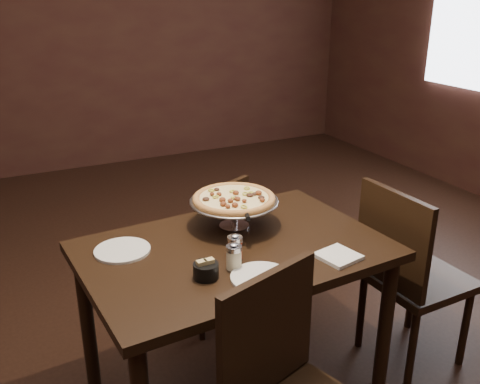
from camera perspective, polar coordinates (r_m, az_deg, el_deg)
name	(u,v)px	position (r m, az deg, el deg)	size (l,w,h in m)	color
room	(231,77)	(2.08, -0.91, 12.20)	(6.04, 7.04, 2.84)	black
dining_table	(234,268)	(2.20, -0.59, -8.13)	(1.25, 0.87, 0.75)	black
pizza_stand	(234,199)	(2.28, -0.65, -0.75)	(0.38, 0.38, 0.16)	silver
parmesan_shaker	(234,256)	(1.98, -0.65, -6.89)	(0.06, 0.06, 0.10)	#F8EDC1
pepper_flake_shaker	(235,247)	(2.05, -0.54, -5.88)	(0.06, 0.06, 0.10)	maroon
packet_caddy	(206,270)	(1.93, -3.67, -8.30)	(0.09, 0.09, 0.07)	black
napkin_stack	(338,256)	(2.10, 10.43, -6.75)	(0.14, 0.14, 0.02)	silver
plate_left	(122,250)	(2.16, -12.44, -6.09)	(0.22, 0.22, 0.01)	silver
plate_near	(261,278)	(1.93, 2.29, -9.10)	(0.22, 0.22, 0.01)	silver
serving_spatula	(247,214)	(2.14, 0.72, -2.31)	(0.15, 0.15, 0.02)	silver
chair_far	(208,247)	(2.82, -3.46, -5.88)	(0.51, 0.51, 0.82)	black
chair_side	(408,271)	(2.61, 17.45, -8.00)	(0.44, 0.44, 0.91)	black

